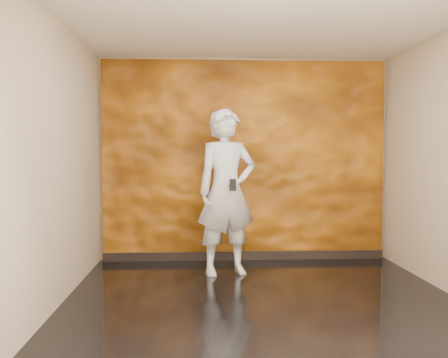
% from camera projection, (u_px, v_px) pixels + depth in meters
% --- Properties ---
extents(room, '(4.02, 4.02, 2.81)m').
position_uv_depth(room, '(263.00, 162.00, 4.95)').
color(room, black).
rests_on(room, ground).
extents(feature_wall, '(3.90, 0.06, 2.75)m').
position_uv_depth(feature_wall, '(244.00, 161.00, 6.90)').
color(feature_wall, orange).
rests_on(feature_wall, ground).
extents(baseboard, '(3.90, 0.04, 0.12)m').
position_uv_depth(baseboard, '(245.00, 256.00, 6.93)').
color(baseboard, black).
rests_on(baseboard, ground).
extents(man, '(0.84, 0.67, 2.02)m').
position_uv_depth(man, '(227.00, 192.00, 6.09)').
color(man, '#ACB2BE').
rests_on(man, ground).
extents(phone, '(0.08, 0.02, 0.14)m').
position_uv_depth(phone, '(233.00, 185.00, 5.79)').
color(phone, black).
rests_on(phone, man).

